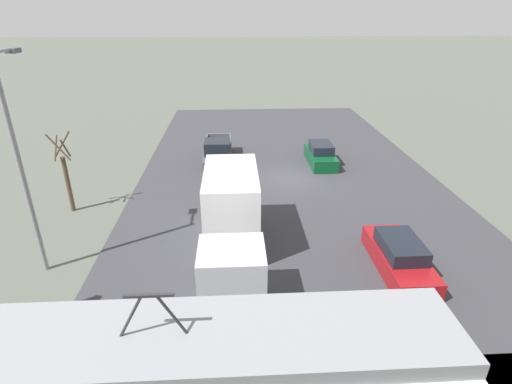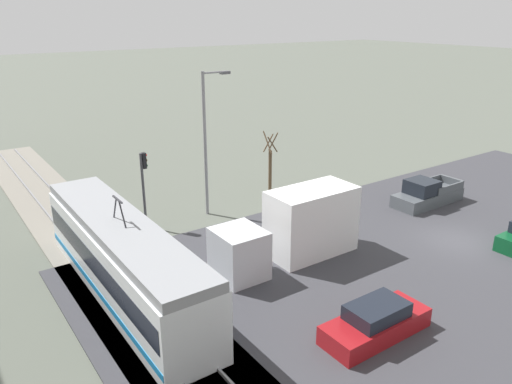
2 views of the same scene
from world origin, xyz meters
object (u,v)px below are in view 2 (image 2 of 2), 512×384
(street_lamp_near_crossing, at_px, (207,136))
(pickup_truck, at_px, (427,194))
(traffic_light_pole, at_px, (144,180))
(street_tree, at_px, (270,166))
(light_rail_tram, at_px, (124,259))
(sedan_car_1, at_px, (376,322))
(box_truck, at_px, (295,228))

(street_lamp_near_crossing, bearing_deg, pickup_truck, -119.03)
(traffic_light_pole, height_order, street_tree, traffic_light_pole)
(traffic_light_pole, relative_size, street_lamp_near_crossing, 0.51)
(street_lamp_near_crossing, bearing_deg, light_rail_tram, 128.15)
(sedan_car_1, bearing_deg, street_lamp_near_crossing, 175.81)
(pickup_truck, xyz_separation_m, sedan_car_1, (-8.21, 14.01, -0.09))
(street_lamp_near_crossing, bearing_deg, sedan_car_1, 175.81)
(pickup_truck, height_order, street_lamp_near_crossing, street_lamp_near_crossing)
(light_rail_tram, height_order, box_truck, light_rail_tram)
(pickup_truck, height_order, street_tree, street_tree)
(light_rail_tram, bearing_deg, traffic_light_pole, -30.40)
(sedan_car_1, relative_size, street_tree, 1.04)
(sedan_car_1, bearing_deg, traffic_light_pole, -168.56)
(light_rail_tram, relative_size, pickup_truck, 2.68)
(pickup_truck, relative_size, street_tree, 1.17)
(box_truck, xyz_separation_m, pickup_truck, (1.02, -12.39, -0.99))
(pickup_truck, xyz_separation_m, traffic_light_pole, (7.38, 17.16, 2.32))
(street_tree, xyz_separation_m, street_lamp_near_crossing, (-0.85, 5.51, 3.13))
(box_truck, bearing_deg, light_rail_tram, 78.71)
(light_rail_tram, relative_size, sedan_car_1, 3.02)
(pickup_truck, distance_m, street_lamp_near_crossing, 15.39)
(box_truck, xyz_separation_m, street_lamp_near_crossing, (8.17, 0.49, 3.45))
(street_tree, bearing_deg, traffic_light_pole, 93.63)
(light_rail_tram, height_order, traffic_light_pole, light_rail_tram)
(street_tree, bearing_deg, sedan_car_1, 157.73)
(box_truck, xyz_separation_m, street_tree, (9.02, -5.02, 0.32))
(street_tree, relative_size, street_lamp_near_crossing, 0.50)
(street_lamp_near_crossing, bearing_deg, box_truck, -176.55)
(light_rail_tram, bearing_deg, sedan_car_1, -141.65)
(street_tree, bearing_deg, box_truck, 150.89)
(pickup_truck, bearing_deg, light_rail_tram, 88.05)
(sedan_car_1, distance_m, street_lamp_near_crossing, 16.06)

